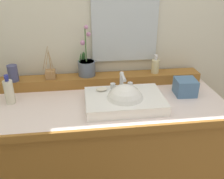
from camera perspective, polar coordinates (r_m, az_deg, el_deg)
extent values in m
cube|color=beige|center=(1.83, -3.33, 16.70)|extent=(3.08, 0.20, 2.59)
cube|color=#925E26|center=(1.82, -1.56, -14.67)|extent=(1.47, 0.60, 0.80)
cube|color=silver|center=(1.58, -1.74, -3.02)|extent=(1.49, 0.62, 0.04)
cube|color=#925E26|center=(1.32, -0.35, -9.54)|extent=(1.49, 0.02, 0.04)
cube|color=#925E26|center=(1.77, -2.54, 2.18)|extent=(1.41, 0.13, 0.07)
cube|color=white|center=(1.50, 2.83, -2.56)|extent=(0.46, 0.32, 0.06)
sphere|color=white|center=(1.49, 2.94, -2.98)|extent=(0.23, 0.23, 0.23)
cylinder|color=silver|center=(1.57, 2.19, 1.96)|extent=(0.02, 0.02, 0.10)
cylinder|color=silver|center=(1.50, 2.56, 2.86)|extent=(0.02, 0.11, 0.02)
sphere|color=silver|center=(1.55, 2.22, 3.65)|extent=(0.03, 0.03, 0.03)
cylinder|color=silver|center=(1.57, 0.19, 0.79)|extent=(0.03, 0.03, 0.04)
cylinder|color=silver|center=(1.59, 4.12, 1.01)|extent=(0.03, 0.03, 0.04)
ellipsoid|color=beige|center=(1.55, -2.35, 0.07)|extent=(0.07, 0.04, 0.02)
cylinder|color=slate|center=(1.75, -5.76, 4.81)|extent=(0.12, 0.12, 0.10)
cylinder|color=tan|center=(1.73, -5.82, 6.19)|extent=(0.10, 0.10, 0.01)
cylinder|color=#476B38|center=(1.70, -6.01, 10.08)|extent=(0.01, 0.01, 0.23)
ellipsoid|color=#387033|center=(1.73, -7.27, 6.83)|extent=(0.03, 0.03, 0.09)
ellipsoid|color=#387033|center=(1.76, -6.53, 7.22)|extent=(0.04, 0.04, 0.09)
sphere|color=#BD7AA9|center=(1.70, -6.69, 10.49)|extent=(0.03, 0.03, 0.03)
sphere|color=#BD7AA9|center=(1.70, -5.36, 12.37)|extent=(0.03, 0.03, 0.03)
sphere|color=#BD7AA9|center=(1.66, -5.91, 13.91)|extent=(0.03, 0.03, 0.03)
cylinder|color=beige|center=(1.81, 9.77, 5.17)|extent=(0.05, 0.05, 0.10)
cylinder|color=silver|center=(1.79, 9.90, 6.86)|extent=(0.02, 0.02, 0.02)
cylinder|color=silver|center=(1.78, 9.95, 7.44)|extent=(0.02, 0.02, 0.02)
cylinder|color=silver|center=(1.77, 10.09, 7.41)|extent=(0.01, 0.03, 0.01)
cylinder|color=#41456B|center=(1.77, -21.55, 3.45)|extent=(0.06, 0.06, 0.11)
cube|color=olive|center=(1.74, -13.75, 3.35)|extent=(0.06, 0.06, 0.06)
cylinder|color=#9E7A4C|center=(1.71, -13.63, 6.25)|extent=(0.03, 0.01, 0.15)
cylinder|color=#9E7A4C|center=(1.72, -13.91, 6.30)|extent=(0.01, 0.03, 0.14)
cylinder|color=#9E7A4C|center=(1.72, -14.94, 6.77)|extent=(0.06, 0.04, 0.18)
cylinder|color=#9E7A4C|center=(1.70, -14.64, 5.89)|extent=(0.03, 0.04, 0.14)
cylinder|color=#9E7A4C|center=(1.68, -13.93, 6.02)|extent=(0.02, 0.06, 0.15)
cylinder|color=beige|center=(1.63, -22.29, -0.55)|extent=(0.06, 0.06, 0.15)
cylinder|color=navy|center=(1.60, -22.78, 2.09)|extent=(0.02, 0.02, 0.02)
cylinder|color=navy|center=(1.59, -22.90, 2.72)|extent=(0.03, 0.03, 0.02)
cylinder|color=navy|center=(1.58, -23.05, 2.63)|extent=(0.01, 0.03, 0.01)
cube|color=#496F98|center=(1.69, 16.28, 0.58)|extent=(0.14, 0.14, 0.11)
cube|color=silver|center=(1.74, 2.96, 15.43)|extent=(0.45, 0.02, 0.56)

